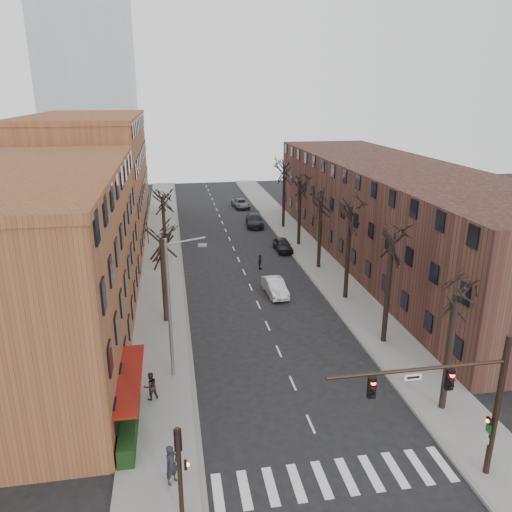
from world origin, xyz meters
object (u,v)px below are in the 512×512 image
pedestrian_a (172,465)px  silver_sedan (275,287)px  parked_car_mid (254,220)px  parked_car_near (283,245)px

pedestrian_a → silver_sedan: bearing=21.8°
parked_car_mid → pedestrian_a: pedestrian_a is taller
parked_car_near → parked_car_mid: (-1.28, 11.31, 0.07)m
parked_car_mid → pedestrian_a: bearing=-99.3°
silver_sedan → pedestrian_a: (-9.18, -21.08, 0.41)m
parked_car_near → parked_car_mid: size_ratio=0.78×
silver_sedan → pedestrian_a: bearing=-117.2°
pedestrian_a → parked_car_near: bearing=24.5°
parked_car_near → parked_car_mid: bearing=95.0°
silver_sedan → parked_car_near: bearing=70.5°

